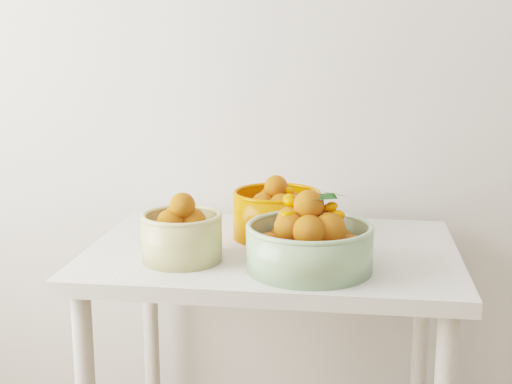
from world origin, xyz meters
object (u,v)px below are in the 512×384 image
at_px(bowl_green, 309,242).
at_px(table, 272,281).
at_px(bowl_cream, 182,235).
at_px(bowl_orange, 276,213).

bearing_deg(bowl_green, table, 122.72).
relative_size(bowl_cream, bowl_orange, 0.86).
bearing_deg(bowl_cream, bowl_green, -5.00).
height_order(table, bowl_green, bowl_green).
xyz_separation_m(table, bowl_orange, (-0.00, 0.11, 0.17)).
relative_size(table, bowl_cream, 3.64).
xyz_separation_m(table, bowl_green, (0.11, -0.17, 0.17)).
bearing_deg(bowl_orange, table, -89.21).
distance_m(table, bowl_orange, 0.20).
height_order(table, bowl_orange, bowl_orange).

